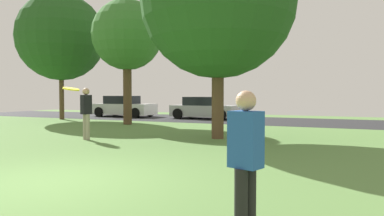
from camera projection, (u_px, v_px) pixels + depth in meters
The scene contains 10 objects.
ground_plane at pixel (51, 183), 6.42m from camera, with size 44.00×44.00×0.00m, color #5B8442.
road_strip at pixel (265, 121), 20.97m from camera, with size 44.00×6.40×0.01m, color #28282B.
oak_tree_center at pixel (218, 1), 12.52m from camera, with size 5.32×5.32×7.39m.
maple_tree_near at pixel (127, 35), 18.39m from camera, with size 3.53×3.53×6.27m.
birch_tree_lone at pixel (61, 37), 22.00m from camera, with size 5.21×5.21×7.56m.
person_thrower at pixel (246, 160), 3.82m from camera, with size 0.37×0.30×1.59m.
person_bystander at pixel (86, 111), 12.35m from camera, with size 0.31×0.37×1.75m.
frisbee_disc at pixel (71, 89), 6.04m from camera, with size 0.28×0.28×0.07m.
parked_car_white at pixel (124, 107), 24.85m from camera, with size 4.13×1.99×1.40m.
parked_car_silver at pixel (204, 109), 22.74m from camera, with size 4.02×2.04×1.35m.
Camera 1 is at (4.89, -4.76, 1.56)m, focal length 34.37 mm.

